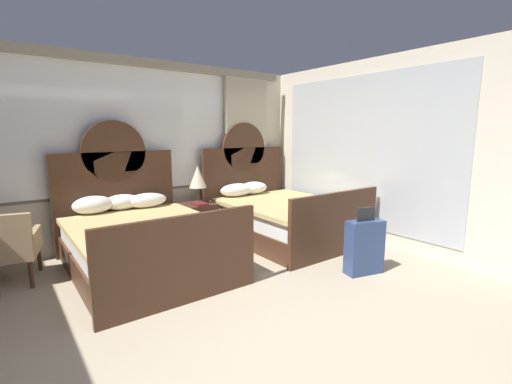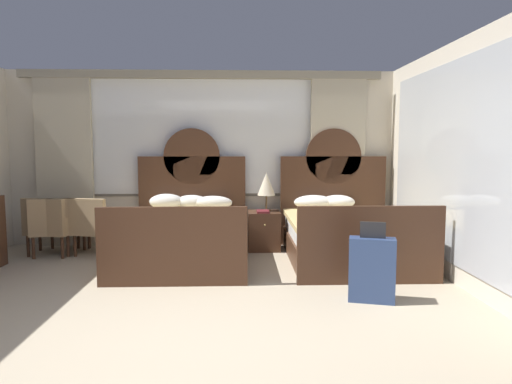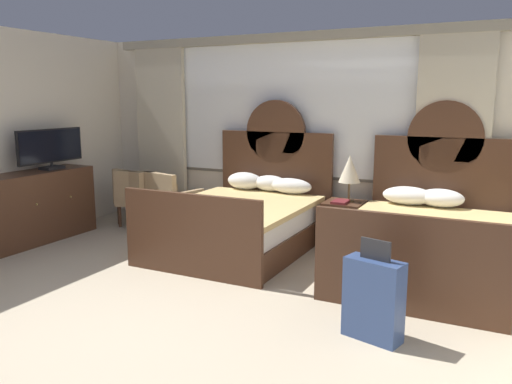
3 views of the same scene
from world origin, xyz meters
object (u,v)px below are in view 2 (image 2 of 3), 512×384
object	(u,v)px
bed_near_window	(185,234)
nightstand_between_beds	(264,231)
table_lamp_on_nightstand	(266,185)
book_on_nightstand	(263,211)
armchair_by_window_left	(92,224)
armchair_by_window_right	(55,224)
armchair_by_window_centre	(53,224)
bed_near_mirror	(347,233)
suitcase_on_floor	(372,269)

from	to	relation	value
bed_near_window	nightstand_between_beds	world-z (taller)	bed_near_window
table_lamp_on_nightstand	book_on_nightstand	xyz separation A→B (m)	(-0.06, -0.15, -0.38)
table_lamp_on_nightstand	armchair_by_window_left	world-z (taller)	table_lamp_on_nightstand
bed_near_window	table_lamp_on_nightstand	xyz separation A→B (m)	(1.13, 0.70, 0.61)
table_lamp_on_nightstand	armchair_by_window_right	distance (m)	3.06
bed_near_window	armchair_by_window_centre	size ratio (longest dim) A/B	2.64
bed_near_mirror	suitcase_on_floor	xyz separation A→B (m)	(-0.14, -1.69, -0.04)
suitcase_on_floor	armchair_by_window_right	bearing A→B (deg)	151.66
book_on_nightstand	bed_near_mirror	bearing A→B (deg)	-26.91
table_lamp_on_nightstand	armchair_by_window_left	xyz separation A→B (m)	(-2.49, -0.29, -0.53)
armchair_by_window_centre	book_on_nightstand	bearing A→B (deg)	2.77
nightstand_between_beds	book_on_nightstand	xyz separation A→B (m)	(-0.02, -0.09, 0.30)
nightstand_between_beds	table_lamp_on_nightstand	size ratio (longest dim) A/B	0.99
table_lamp_on_nightstand	armchair_by_window_centre	world-z (taller)	table_lamp_on_nightstand
bed_near_mirror	armchair_by_window_left	bearing A→B (deg)	173.27
suitcase_on_floor	table_lamp_on_nightstand	bearing A→B (deg)	110.71
armchair_by_window_left	armchair_by_window_centre	bearing A→B (deg)	-180.00
nightstand_between_beds	armchair_by_window_centre	size ratio (longest dim) A/B	0.69
nightstand_between_beds	suitcase_on_floor	bearing A→B (deg)	-68.08
bed_near_mirror	armchair_by_window_right	world-z (taller)	bed_near_mirror
armchair_by_window_centre	table_lamp_on_nightstand	bearing A→B (deg)	5.49
book_on_nightstand	armchair_by_window_centre	xyz separation A→B (m)	(-2.98, -0.14, -0.14)
armchair_by_window_left	armchair_by_window_right	distance (m)	0.51
armchair_by_window_left	armchair_by_window_centre	xyz separation A→B (m)	(-0.55, -0.00, 0.00)
bed_near_mirror	suitcase_on_floor	distance (m)	1.70
nightstand_between_beds	armchair_by_window_right	size ratio (longest dim) A/B	0.69
bed_near_window	armchair_by_window_right	bearing A→B (deg)	167.62
suitcase_on_floor	bed_near_mirror	bearing A→B (deg)	85.20
bed_near_mirror	table_lamp_on_nightstand	distance (m)	1.41
bed_near_window	bed_near_mirror	xyz separation A→B (m)	(2.18, -0.01, -0.00)
bed_near_window	book_on_nightstand	xyz separation A→B (m)	(1.07, 0.55, 0.22)
bed_near_mirror	book_on_nightstand	size ratio (longest dim) A/B	8.36
nightstand_between_beds	armchair_by_window_centre	distance (m)	3.02
armchair_by_window_centre	armchair_by_window_right	world-z (taller)	same
armchair_by_window_centre	suitcase_on_floor	xyz separation A→B (m)	(3.95, -2.11, -0.12)
armchair_by_window_left	suitcase_on_floor	size ratio (longest dim) A/B	1.03
book_on_nightstand	armchair_by_window_left	bearing A→B (deg)	-176.61
bed_near_mirror	nightstand_between_beds	distance (m)	1.27
bed_near_window	nightstand_between_beds	size ratio (longest dim) A/B	3.81
nightstand_between_beds	suitcase_on_floor	size ratio (longest dim) A/B	0.72
bed_near_window	suitcase_on_floor	world-z (taller)	bed_near_window
nightstand_between_beds	armchair_by_window_centre	bearing A→B (deg)	-175.46
bed_near_window	nightstand_between_beds	distance (m)	1.27
bed_near_window	armchair_by_window_right	distance (m)	1.92
armchair_by_window_left	table_lamp_on_nightstand	bearing A→B (deg)	6.69
nightstand_between_beds	bed_near_window	bearing A→B (deg)	-149.32
nightstand_between_beds	book_on_nightstand	size ratio (longest dim) A/B	2.19
book_on_nightstand	armchair_by_window_centre	distance (m)	2.99
armchair_by_window_centre	armchair_by_window_right	bearing A→B (deg)	0.49
armchair_by_window_right	suitcase_on_floor	world-z (taller)	armchair_by_window_right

